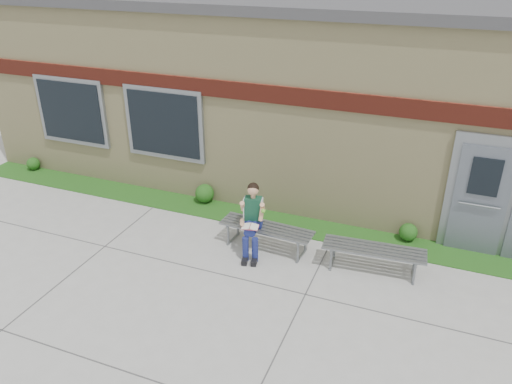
% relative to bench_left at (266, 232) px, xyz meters
% --- Properties ---
extents(ground, '(80.00, 80.00, 0.00)m').
position_rel_bench_left_xyz_m(ground, '(0.10, -1.60, -0.36)').
color(ground, '#9E9E99').
rests_on(ground, ground).
extents(grass_strip, '(16.00, 0.80, 0.02)m').
position_rel_bench_left_xyz_m(grass_strip, '(0.10, 1.00, -0.35)').
color(grass_strip, '#1D4C14').
rests_on(grass_strip, ground).
extents(school_building, '(16.20, 6.22, 4.20)m').
position_rel_bench_left_xyz_m(school_building, '(0.10, 4.39, 1.75)').
color(school_building, beige).
rests_on(school_building, ground).
extents(bench_left, '(1.81, 0.61, 0.46)m').
position_rel_bench_left_xyz_m(bench_left, '(0.00, 0.00, 0.00)').
color(bench_left, slate).
rests_on(bench_left, ground).
extents(bench_right, '(1.80, 0.63, 0.46)m').
position_rel_bench_left_xyz_m(bench_right, '(2.00, -0.00, -0.00)').
color(bench_right, slate).
rests_on(bench_right, ground).
extents(girl, '(0.53, 0.84, 1.35)m').
position_rel_bench_left_xyz_m(girl, '(-0.21, -0.20, 0.35)').
color(girl, navy).
rests_on(girl, ground).
extents(shrub_west, '(0.32, 0.32, 0.32)m').
position_rel_bench_left_xyz_m(shrub_west, '(-6.84, 1.25, -0.18)').
color(shrub_west, '#1D4C14').
rests_on(shrub_west, grass_strip).
extents(shrub_mid, '(0.42, 0.42, 0.42)m').
position_rel_bench_left_xyz_m(shrub_mid, '(-1.94, 1.25, -0.13)').
color(shrub_mid, '#1D4C14').
rests_on(shrub_mid, grass_strip).
extents(shrub_east, '(0.35, 0.35, 0.35)m').
position_rel_bench_left_xyz_m(shrub_east, '(2.47, 1.25, -0.16)').
color(shrub_east, '#1D4C14').
rests_on(shrub_east, grass_strip).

